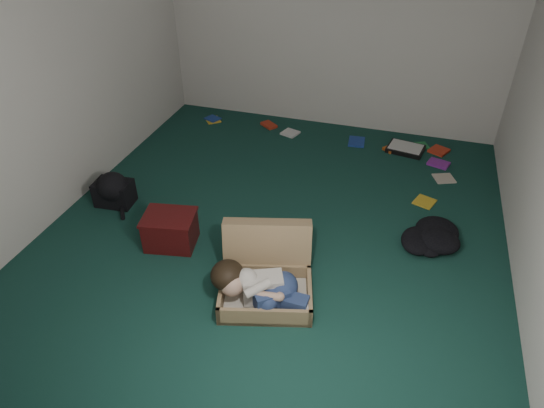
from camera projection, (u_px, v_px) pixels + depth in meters
The scene contains 11 objects.
floor at pixel (277, 226), 4.44m from camera, with size 4.50×4.50×0.00m, color #153F35.
wall_back at pixel (335, 18), 5.45m from camera, with size 4.50×4.50×0.00m, color silver.
wall_front at pixel (117, 300), 1.93m from camera, with size 4.50×4.50×0.00m, color silver.
wall_left at pixel (55, 65), 4.17m from camera, with size 4.50×4.50×0.00m, color silver.
suitcase at pixel (266, 274), 3.70m from camera, with size 0.84×0.83×0.50m.
person at pixel (259, 286), 3.54m from camera, with size 0.77×0.38×0.31m.
maroon_bin at pixel (170, 230), 4.15m from camera, with size 0.49×0.41×0.30m.
backpack at pixel (114, 192), 4.66m from camera, with size 0.43×0.35×0.26m, color black, non-canonical shape.
clothing_pile at pixel (422, 235), 4.21m from camera, with size 0.47×0.38×0.15m, color black, non-canonical shape.
paper_tray at pixel (406, 149), 5.59m from camera, with size 0.45×0.37×0.06m.
book_scatter at pixel (363, 149), 5.61m from camera, with size 3.08×1.41×0.02m.
Camera 1 is at (0.99, -3.37, 2.73)m, focal length 32.00 mm.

